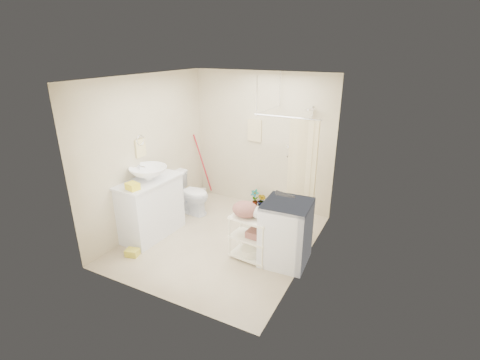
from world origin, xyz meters
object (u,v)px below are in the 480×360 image
object	(u,v)px
washing_machine	(286,233)
toilet	(190,193)
vanity	(150,207)
laundry_rack	(251,234)

from	to	relation	value
washing_machine	toilet	bearing A→B (deg)	158.08
vanity	toilet	size ratio (longest dim) A/B	1.44
vanity	washing_machine	world-z (taller)	vanity
vanity	washing_machine	distance (m)	2.32
vanity	laundry_rack	size ratio (longest dim) A/B	1.36
washing_machine	laundry_rack	bearing A→B (deg)	-163.83
washing_machine	laundry_rack	distance (m)	0.51
washing_machine	laundry_rack	world-z (taller)	washing_machine
toilet	vanity	bearing A→B (deg)	176.72
toilet	washing_machine	xyz separation A→B (m)	(2.18, -0.73, 0.08)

